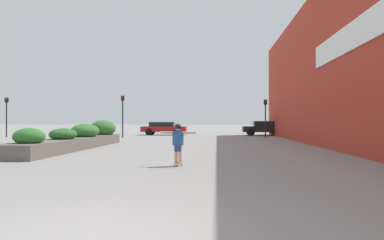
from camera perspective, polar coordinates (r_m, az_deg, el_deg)
ground_plane at (r=4.64m, az=-17.47°, el=-18.53°), size 300.00×300.00×0.00m
building_wall_right at (r=20.59m, az=21.50°, el=8.67°), size 0.67×38.13×9.26m
planter_box at (r=19.62m, az=-18.39°, el=-2.88°), size 1.76×11.28×1.54m
skateboard at (r=11.26m, az=-2.34°, el=-7.30°), size 0.26×0.60×0.10m
skateboarder at (r=11.19m, az=-2.34°, el=-3.21°), size 1.19×0.29×1.28m
car_leftmost at (r=37.74m, az=27.46°, el=-1.17°), size 4.68×1.93×1.54m
car_center_left at (r=36.55m, az=-4.76°, el=-1.32°), size 4.74×1.97×1.38m
car_center_right at (r=36.02m, az=11.82°, el=-1.27°), size 4.15×1.98×1.48m
traffic_light_left at (r=31.42m, az=-11.49°, el=1.78°), size 0.28×0.30×3.78m
traffic_light_right at (r=30.95m, az=12.14°, el=1.38°), size 0.28×0.30×3.39m
traffic_light_far_left at (r=35.69m, az=-28.54°, el=1.42°), size 0.28×0.30×3.64m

